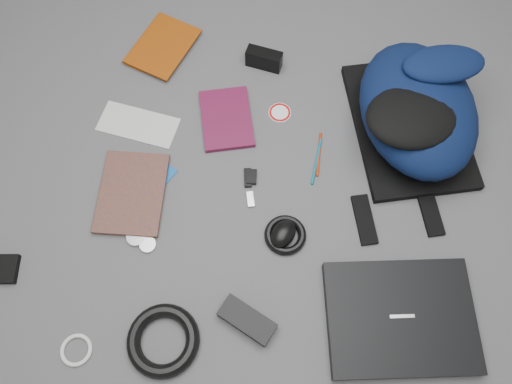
% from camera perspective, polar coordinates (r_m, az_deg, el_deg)
% --- Properties ---
extents(ground, '(4.00, 4.00, 0.00)m').
position_cam_1_polar(ground, '(1.42, 0.00, -0.32)').
color(ground, '#4F4F51').
rests_on(ground, ground).
extents(backpack, '(0.50, 0.59, 0.21)m').
position_cam_1_polar(backpack, '(1.51, 17.99, 9.03)').
color(backpack, black).
rests_on(backpack, ground).
extents(laptop, '(0.43, 0.37, 0.04)m').
position_cam_1_polar(laptop, '(1.36, 16.15, -13.61)').
color(laptop, black).
rests_on(laptop, ground).
extents(textbook_red, '(0.22, 0.26, 0.02)m').
position_cam_1_polar(textbook_red, '(1.75, -13.03, 16.85)').
color(textbook_red, '#823407').
rests_on(textbook_red, ground).
extents(comic_book, '(0.22, 0.28, 0.02)m').
position_cam_1_polar(comic_book, '(1.49, -17.41, 0.10)').
color(comic_book, '#B04B0C').
rests_on(comic_book, ground).
extents(envelope, '(0.24, 0.12, 0.00)m').
position_cam_1_polar(envelope, '(1.57, -13.31, 7.51)').
color(envelope, silver).
rests_on(envelope, ground).
extents(dvd_case, '(0.21, 0.25, 0.02)m').
position_cam_1_polar(dvd_case, '(1.53, -3.39, 8.36)').
color(dvd_case, '#4B0E28').
rests_on(dvd_case, ground).
extents(compact_camera, '(0.12, 0.05, 0.06)m').
position_cam_1_polar(compact_camera, '(1.63, 0.93, 14.96)').
color(compact_camera, black).
rests_on(compact_camera, ground).
extents(sticker_disc, '(0.08, 0.08, 0.00)m').
position_cam_1_polar(sticker_disc, '(1.55, 2.74, 9.06)').
color(sticker_disc, white).
rests_on(sticker_disc, ground).
extents(pen_teal, '(0.01, 0.15, 0.01)m').
position_cam_1_polar(pen_teal, '(1.47, 6.93, 3.50)').
color(pen_teal, '#0E677F').
rests_on(pen_teal, ground).
extents(pen_red, '(0.02, 0.14, 0.01)m').
position_cam_1_polar(pen_red, '(1.49, 7.21, 4.30)').
color(pen_red, '#B12C0D').
rests_on(pen_red, ground).
extents(id_badge, '(0.08, 0.10, 0.00)m').
position_cam_1_polar(id_badge, '(1.47, -10.70, 1.80)').
color(id_badge, '#1559A4').
rests_on(id_badge, ground).
extents(usb_black, '(0.04, 0.06, 0.01)m').
position_cam_1_polar(usb_black, '(1.44, -0.94, 1.63)').
color(usb_black, black).
rests_on(usb_black, ground).
extents(usb_silver, '(0.03, 0.05, 0.01)m').
position_cam_1_polar(usb_silver, '(1.41, -0.64, -0.85)').
color(usb_silver, silver).
rests_on(usb_silver, ground).
extents(key_fob, '(0.04, 0.05, 0.01)m').
position_cam_1_polar(key_fob, '(1.44, -0.49, 1.73)').
color(key_fob, black).
rests_on(key_fob, ground).
extents(mouse, '(0.09, 0.10, 0.05)m').
position_cam_1_polar(mouse, '(1.36, 3.12, -4.80)').
color(mouse, black).
rests_on(mouse, ground).
extents(headphone_left, '(0.05, 0.05, 0.01)m').
position_cam_1_polar(headphone_left, '(1.41, -13.54, -5.03)').
color(headphone_left, '#B0B0B2').
rests_on(headphone_left, ground).
extents(headphone_right, '(0.05, 0.05, 0.01)m').
position_cam_1_polar(headphone_right, '(1.40, -12.27, -5.92)').
color(headphone_right, silver).
rests_on(headphone_right, ground).
extents(cable_coil, '(0.13, 0.13, 0.02)m').
position_cam_1_polar(cable_coil, '(1.37, 3.36, -4.93)').
color(cable_coil, black).
rests_on(cable_coil, ground).
extents(power_brick, '(0.16, 0.11, 0.04)m').
position_cam_1_polar(power_brick, '(1.31, -1.02, -14.43)').
color(power_brick, black).
rests_on(power_brick, ground).
extents(power_cord_coil, '(0.22, 0.22, 0.04)m').
position_cam_1_polar(power_cord_coil, '(1.32, -10.56, -16.33)').
color(power_cord_coil, black).
rests_on(power_cord_coil, ground).
extents(pouch, '(0.09, 0.09, 0.02)m').
position_cam_1_polar(pouch, '(1.50, -26.95, -7.86)').
color(pouch, black).
rests_on(pouch, ground).
extents(white_cable_coil, '(0.11, 0.11, 0.01)m').
position_cam_1_polar(white_cable_coil, '(1.39, -19.86, -16.62)').
color(white_cable_coil, silver).
rests_on(white_cable_coil, ground).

